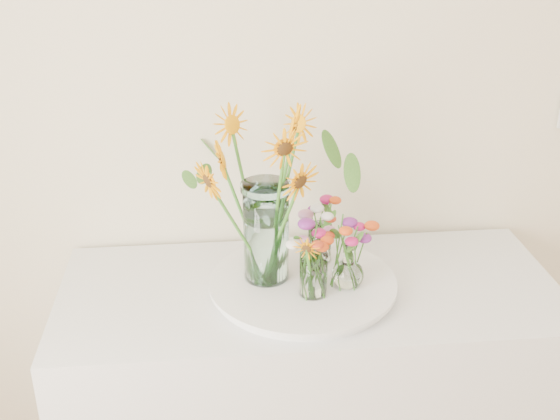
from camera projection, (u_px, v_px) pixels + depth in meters
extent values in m
cube|color=white|center=(307.00, 413.00, 2.16)|extent=(1.40, 0.60, 0.90)
cylinder|color=white|center=(303.00, 286.00, 1.95)|extent=(0.50, 0.50, 0.02)
cylinder|color=#C5F2F6|center=(266.00, 232.00, 1.90)|extent=(0.14, 0.14, 0.29)
cylinder|color=white|center=(313.00, 275.00, 1.85)|extent=(0.10, 0.10, 0.13)
cylinder|color=white|center=(320.00, 243.00, 2.02)|extent=(0.08, 0.08, 0.12)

